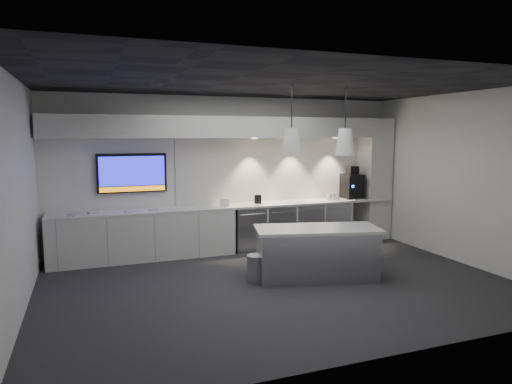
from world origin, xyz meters
name	(u,v)px	position (x,y,z in m)	size (l,w,h in m)	color
floor	(279,284)	(0.00, 0.00, 0.00)	(7.00, 7.00, 0.00)	#2A2A2C
ceiling	(280,83)	(0.00, 0.00, 3.00)	(7.00, 7.00, 0.00)	black
wall_back	(230,173)	(0.00, 2.50, 1.50)	(7.00, 7.00, 0.00)	white
wall_front	(381,214)	(0.00, -2.50, 1.50)	(7.00, 7.00, 0.00)	white
wall_left	(16,198)	(-3.50, 0.00, 1.50)	(7.00, 7.00, 0.00)	white
wall_right	(463,178)	(3.50, 0.00, 1.50)	(7.00, 7.00, 0.00)	white
back_counter	(235,206)	(0.00, 2.17, 0.88)	(6.80, 0.65, 0.04)	silver
left_base_cabinets	(144,236)	(-1.75, 2.17, 0.43)	(3.30, 0.63, 0.86)	silver
fridge_unit_a	(247,228)	(0.25, 2.17, 0.42)	(0.60, 0.61, 0.85)	#94969C
fridge_unit_b	(277,226)	(0.88, 2.17, 0.42)	(0.60, 0.61, 0.85)	#94969C
fridge_unit_c	(305,224)	(1.51, 2.17, 0.42)	(0.60, 0.61, 0.85)	#94969C
fridge_unit_d	(331,222)	(2.14, 2.17, 0.42)	(0.60, 0.61, 0.85)	#94969C
backsplash	(285,169)	(1.20, 2.48, 1.55)	(4.60, 0.03, 1.30)	silver
soffit	(234,127)	(0.00, 2.20, 2.40)	(6.90, 0.60, 0.40)	silver
column	(374,179)	(3.20, 2.20, 1.30)	(0.55, 0.55, 2.60)	silver
wall_tv	(132,173)	(-1.90, 2.45, 1.56)	(1.25, 0.07, 0.72)	black
island	(317,253)	(0.67, 0.05, 0.41)	(2.07, 1.26, 0.82)	#94969C
bin	(256,268)	(-0.28, 0.23, 0.21)	(0.30, 0.30, 0.42)	#94969C
coffee_machine	(352,185)	(2.64, 2.20, 1.18)	(0.39, 0.56, 0.69)	black
sign_black	(258,199)	(0.47, 2.16, 0.99)	(0.14, 0.02, 0.18)	black
sign_white	(225,203)	(-0.24, 2.08, 0.97)	(0.18, 0.02, 0.14)	silver
cup_cluster	(332,196)	(2.14, 2.16, 0.97)	(0.25, 0.16, 0.14)	silver
tray_a	(73,214)	(-2.93, 2.09, 0.91)	(0.16, 0.16, 0.03)	#B7B7B7
tray_b	(93,212)	(-2.61, 2.17, 0.91)	(0.16, 0.16, 0.03)	#B7B7B7
tray_c	(130,211)	(-2.00, 2.08, 0.91)	(0.16, 0.16, 0.03)	#B7B7B7
tray_d	(153,209)	(-1.58, 2.13, 0.91)	(0.16, 0.16, 0.03)	#B7B7B7
pendant_left	(291,142)	(0.21, 0.05, 2.15)	(0.30, 0.30, 1.12)	silver
pendant_right	(345,142)	(1.13, 0.05, 2.15)	(0.30, 0.30, 1.12)	silver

